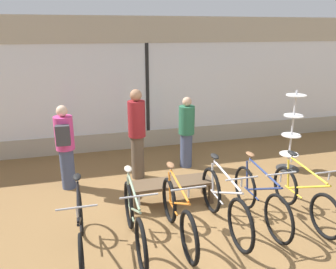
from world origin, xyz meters
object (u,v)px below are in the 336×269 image
Objects in this scene: bicycle_far_left at (81,230)px; display_bench at (172,185)px; bicycle_center_left at (178,215)px; bicycle_far_right at (303,197)px; customer_by_window at (65,145)px; customer_mid_floor at (186,131)px; bicycle_left at (134,221)px; bicycle_center_right at (224,204)px; accessory_rack at (291,138)px; customer_near_rack at (137,132)px; bicycle_right at (260,199)px.

bicycle_far_left reaches higher than display_bench.
bicycle_center_left is 1.02× the size of bicycle_far_right.
customer_by_window is 1.03× the size of customer_mid_floor.
bicycle_center_right is (1.38, 0.10, 0.01)m from bicycle_left.
accessory_rack is (3.64, 1.77, 0.32)m from bicycle_left.
customer_by_window is at bearing 139.50° from bicycle_center_right.
display_bench is (0.19, 1.01, -0.05)m from bicycle_center_left.
customer_near_rack is at bearing 78.94° from bicycle_left.
accessory_rack reaches higher than bicycle_far_right.
customer_mid_floor is (0.17, 2.40, 0.41)m from bicycle_center_right.
customer_by_window reaches higher than bicycle_far_left.
bicycle_far_right is 2.77m from customer_mid_floor.
bicycle_center_right is at bearing -179.82° from bicycle_right.
accessory_rack reaches higher than bicycle_center_right.
customer_near_rack reaches higher than accessory_rack.
display_bench is at bearing -30.87° from customer_by_window.
customer_by_window is (-1.75, 1.05, 0.53)m from display_bench.
display_bench is 1.39m from customer_near_rack.
display_bench is (-0.56, 0.93, -0.07)m from bicycle_center_right.
display_bench is at bearing 141.47° from bicycle_right.
bicycle_right is 2.38m from accessory_rack.
display_bench is at bearing 151.89° from bicycle_far_right.
bicycle_right is (2.70, 0.10, 0.02)m from bicycle_far_left.
customer_by_window is at bearing 176.25° from accessory_rack.
bicycle_left is at bearing -101.06° from customer_near_rack.
accessory_rack is at bearing 45.20° from bicycle_right.
bicycle_center_left is at bearing -173.89° from bicycle_center_right.
bicycle_center_left is 1.02m from display_bench.
bicycle_left is at bearing -0.08° from bicycle_far_left.
customer_mid_floor is (-1.15, 2.48, 0.44)m from bicycle_far_right.
bicycle_right is (1.98, 0.10, 0.00)m from bicycle_left.
bicycle_far_right is 3.21m from customer_near_rack.
bicycle_center_left is at bearing -100.66° from display_bench.
bicycle_right is at bearing -79.84° from customer_mid_floor.
bicycle_left is 2.32m from customer_by_window.
bicycle_right is at bearing 2.15° from bicycle_far_left.
display_bench is (-1.16, 0.92, -0.06)m from bicycle_right.
bicycle_center_right is at bearing 2.71° from bicycle_far_left.
bicycle_far_right is at bearing 0.33° from bicycle_far_left.
bicycle_right is at bearing 0.18° from bicycle_center_right.
bicycle_center_left is at bearing -179.99° from bicycle_far_right.
customer_by_window is at bearing -170.33° from customer_mid_floor.
bicycle_far_right reaches higher than display_bench.
bicycle_center_left is (1.35, 0.02, 0.01)m from bicycle_far_left.
customer_by_window reaches higher than bicycle_far_right.
bicycle_center_right is 2.44m from customer_mid_floor.
bicycle_left reaches higher than display_bench.
bicycle_left reaches higher than bicycle_far_left.
customer_near_rack is (-0.20, 2.18, 0.58)m from bicycle_center_left.
customer_mid_floor is at bearing 47.76° from bicycle_far_left.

